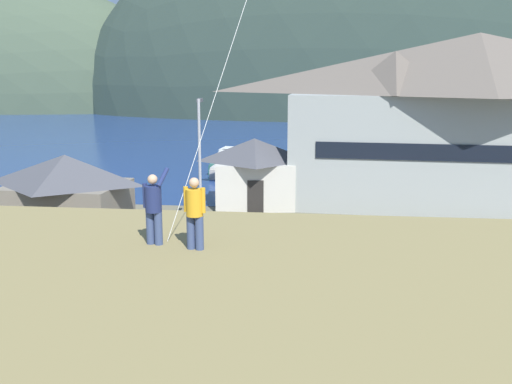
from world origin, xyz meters
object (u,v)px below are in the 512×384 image
moored_boat_inner_slip (233,162)px  parked_car_mid_row_far (286,280)px  harbor_lodge (475,116)px  person_companion (195,211)px  storage_shed_near_lot (68,205)px  parking_light_pole (200,159)px  parked_car_front_row_red (116,278)px  parked_car_lone_by_shed (495,245)px  parked_car_mid_row_near (193,236)px  wharf_dock (270,166)px  moored_boat_wharfside (230,165)px  moored_boat_outer_mooring (306,169)px  storage_shed_waterside (254,171)px  parked_car_back_row_right (311,235)px  person_kite_flyer (154,206)px

moored_boat_inner_slip → parked_car_mid_row_far: 33.51m
harbor_lodge → person_companion: harbor_lodge is taller
storage_shed_near_lot → harbor_lodge: bearing=32.1°
parking_light_pole → person_companion: (3.97, -19.88, 1.88)m
parked_car_front_row_red → parked_car_lone_by_shed: same height
parked_car_mid_row_far → storage_shed_near_lot: bearing=157.0°
parked_car_mid_row_near → person_companion: (3.65, -16.17, 5.43)m
wharf_dock → moored_boat_wharfside: 4.18m
moored_boat_wharfside → parking_light_pole: (1.47, -21.07, 3.90)m
parked_car_mid_row_far → parking_light_pole: parking_light_pole is taller
moored_boat_outer_mooring → storage_shed_waterside: bearing=-106.5°
parked_car_back_row_right → parking_light_pole: parking_light_pole is taller
parked_car_lone_by_shed → moored_boat_wharfside: bearing=124.9°
parked_car_front_row_red → person_kite_flyer: person_kite_flyer is taller
wharf_dock → parked_car_mid_row_near: parked_car_mid_row_near is taller
moored_boat_wharfside → parked_car_lone_by_shed: 30.07m
parked_car_mid_row_near → moored_boat_wharfside: bearing=94.1°
moored_boat_outer_mooring → parked_car_front_row_red: 30.97m
parking_light_pole → person_kite_flyer: bearing=-81.6°
parked_car_front_row_red → parking_light_pole: bearing=81.2°
harbor_lodge → parked_car_front_row_red: harbor_lodge is taller
storage_shed_near_lot → moored_boat_inner_slip: storage_shed_near_lot is taller
storage_shed_waterside → parked_car_mid_row_near: bearing=-99.3°
harbor_lodge → storage_shed_waterside: 16.02m
moored_boat_wharfside → parked_car_mid_row_far: bearing=-77.1°
parked_car_back_row_right → parking_light_pole: 7.97m
moored_boat_inner_slip → moored_boat_outer_mooring: bearing=-24.1°
storage_shed_near_lot → moored_boat_inner_slip: 28.26m
wharf_dock → parked_car_lone_by_shed: bearing=-63.1°
parked_car_mid_row_near → parking_light_pole: parking_light_pole is taller
harbor_lodge → parked_car_back_row_right: 17.87m
storage_shed_waterside → parked_car_lone_by_shed: 17.92m
parked_car_lone_by_shed → storage_shed_near_lot: bearing=-176.9°
harbor_lodge → storage_shed_near_lot: bearing=-147.9°
moored_boat_outer_mooring → parked_car_mid_row_near: bearing=-102.9°
moored_boat_inner_slip → parking_light_pole: 23.43m
moored_boat_wharfside → parked_car_mid_row_far: (7.05, -30.76, 0.34)m
parked_car_mid_row_near → parked_car_front_row_red: bearing=-106.2°
wharf_dock → person_companion: bearing=-87.5°
storage_shed_waterside → person_companion: size_ratio=3.76×
parked_car_mid_row_far → person_companion: (-1.61, -10.19, 5.43)m
wharf_dock → parked_car_lone_by_shed: 30.08m
moored_boat_outer_mooring → person_companion: size_ratio=4.60×
storage_shed_near_lot → moored_boat_wharfside: 26.32m
moored_boat_wharfside → person_companion: bearing=-82.4°
parked_car_mid_row_far → storage_shed_waterside: bearing=100.5°
moored_boat_inner_slip → person_kite_flyer: size_ratio=4.42×
parked_car_back_row_right → parked_car_front_row_red: bearing=-137.5°
harbor_lodge → parked_car_mid_row_far: (-12.10, -19.74, -5.35)m
person_kite_flyer → person_companion: bearing=-15.4°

